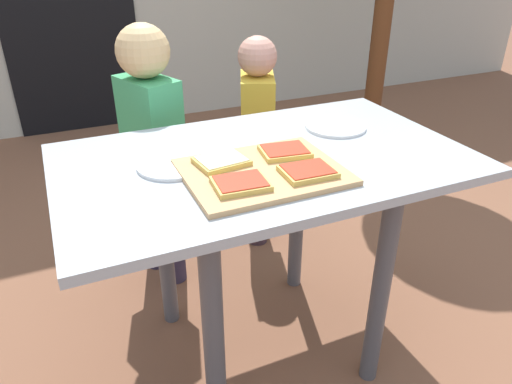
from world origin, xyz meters
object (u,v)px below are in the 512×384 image
Objects in this scene: pizza_slice_far_left at (221,161)px; pizza_slice_near_left at (241,183)px; dining_table at (264,193)px; child_right at (257,131)px; cutting_board at (263,172)px; child_left at (153,140)px; plate_white_left at (173,165)px; pizza_slice_far_right at (285,151)px; plate_white_right at (336,127)px; pizza_slice_near_right at (308,171)px.

pizza_slice_far_left is 1.04× the size of pizza_slice_near_left.
dining_table is 1.24× the size of child_right.
cutting_board is 2.93× the size of pizza_slice_near_left.
dining_table is at bearing -69.64° from child_left.
cutting_board is 2.83× the size of pizza_slice_far_left.
pizza_slice_far_left reaches higher than plate_white_left.
pizza_slice_far_right is 0.74× the size of plate_white_right.
pizza_slice_near_left is 0.75m from child_left.
pizza_slice_near_right is at bearing -39.38° from pizza_slice_far_left.
child_right is at bearing 74.46° from pizza_slice_near_right.
child_left is (-0.25, 0.60, -0.15)m from pizza_slice_far_right.
pizza_slice_near_right is 0.37m from plate_white_left.
pizza_slice_far_right is 0.74× the size of plate_white_left.
child_left is (0.05, 0.52, -0.13)m from plate_white_left.
pizza_slice_far_right is at bearing 35.31° from pizza_slice_near_left.
cutting_board is 0.44× the size of child_right.
plate_white_left is at bearing 165.58° from pizza_slice_far_right.
pizza_slice_near_left is 0.24m from plate_white_left.
plate_white_right is (0.45, 0.14, -0.02)m from pizza_slice_far_left.
plate_white_right is at bearing 32.14° from pizza_slice_near_left.
child_left reaches higher than pizza_slice_far_left.
pizza_slice_far_right is at bearing 34.28° from cutting_board.
pizza_slice_far_right reaches higher than plate_white_left.
pizza_slice_far_left is (-0.09, 0.08, 0.02)m from cutting_board.
pizza_slice_far_right is 0.30m from plate_white_right.
pizza_slice_near_right is at bearing -92.01° from pizza_slice_far_right.
pizza_slice_far_left is 0.19m from pizza_slice_far_right.
cutting_board reaches higher than plate_white_right.
child_left is (-0.15, 0.67, -0.13)m from cutting_board.
cutting_board is 0.12m from pizza_slice_far_left.
pizza_slice_far_left reaches higher than dining_table.
child_left is at bearing -166.40° from child_right.
pizza_slice_near_left is at bearing -130.08° from dining_table.
plate_white_right is at bearing -87.02° from child_right.
pizza_slice_far_right is (0.04, -0.04, 0.14)m from dining_table.
pizza_slice_far_right is at bearing -150.29° from plate_white_right.
pizza_slice_near_right is at bearing -37.37° from cutting_board.
child_right is at bearing 49.93° from plate_white_left.
pizza_slice_near_left is at bearing -147.86° from plate_white_right.
pizza_slice_near_left is 0.97m from child_right.
child_right is at bearing 92.98° from plate_white_right.
dining_table is 8.03× the size of pizza_slice_far_left.
dining_table is 2.84× the size of cutting_board.
plate_white_left is at bearing 144.30° from cutting_board.
child_right is (0.33, 0.78, -0.21)m from cutting_board.
pizza_slice_far_left is 0.61m from child_left.
pizza_slice_near_right is at bearing -71.47° from child_left.
dining_table is 0.23m from pizza_slice_near_right.
pizza_slice_far_left and pizza_slice_near_right have the same top height.
pizza_slice_near_left and pizza_slice_far_right have the same top height.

